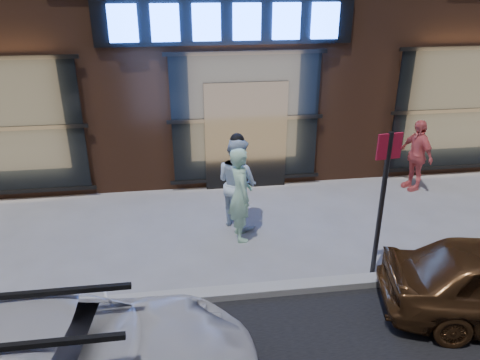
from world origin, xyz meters
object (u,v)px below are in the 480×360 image
object	(u,v)px
passerby	(416,155)
sign_post	(383,193)
man_bowtie	(240,194)
man_cap	(237,182)

from	to	relation	value
passerby	sign_post	size ratio (longest dim) A/B	0.66
man_bowtie	sign_post	bearing A→B (deg)	-133.18
man_bowtie	passerby	xyz separation A→B (m)	(4.16, 1.61, -0.07)
man_cap	passerby	xyz separation A→B (m)	(4.15, 1.10, -0.08)
man_bowtie	man_cap	bearing A→B (deg)	-6.71
passerby	sign_post	xyz separation A→B (m)	(-2.22, -3.10, 0.67)
passerby	man_bowtie	bearing A→B (deg)	-82.30
man_bowtie	man_cap	distance (m)	0.51
man_cap	passerby	distance (m)	4.29
man_bowtie	sign_post	world-z (taller)	sign_post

